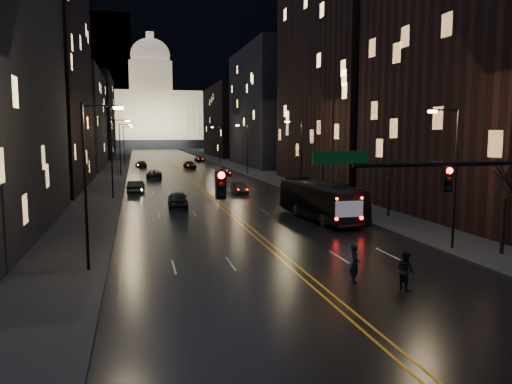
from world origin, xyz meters
TOP-DOWN VIEW (x-y plane):
  - ground at (0.00, 0.00)m, footprint 900.00×900.00m
  - road at (0.00, 130.00)m, footprint 20.00×320.00m
  - sidewalk_left at (-14.00, 130.00)m, footprint 8.00×320.00m
  - sidewalk_right at (14.00, 130.00)m, footprint 8.00×320.00m
  - center_line at (0.00, 130.00)m, footprint 0.62×320.00m
  - building_left_mid at (-21.00, 54.00)m, footprint 12.00×30.00m
  - building_left_far at (-21.00, 92.00)m, footprint 12.00×34.00m
  - building_left_dist at (-21.00, 140.00)m, footprint 12.00×40.00m
  - building_right_near at (21.00, 20.00)m, footprint 12.00×26.00m
  - building_right_tall at (21.00, 50.00)m, footprint 12.00×30.00m
  - building_right_mid at (21.00, 92.00)m, footprint 12.00×34.00m
  - building_right_dist at (21.00, 140.00)m, footprint 12.00×40.00m
  - mountain_ridge at (40.00, 380.00)m, footprint 520.00×60.00m
  - capitol at (0.00, 250.00)m, footprint 90.00×50.00m
  - traffic_signal at (5.91, -0.00)m, footprint 17.29×0.45m
  - streetlamp_right_near at (10.81, 10.00)m, footprint 2.13×0.25m
  - streetlamp_left_near at (-10.81, 10.00)m, footprint 2.13×0.25m
  - streetlamp_right_mid at (10.81, 40.00)m, footprint 2.13×0.25m
  - streetlamp_left_mid at (-10.81, 40.00)m, footprint 2.13×0.25m
  - streetlamp_right_far at (10.81, 70.00)m, footprint 2.13×0.25m
  - streetlamp_left_far at (-10.81, 70.00)m, footprint 2.13×0.25m
  - streetlamp_right_dist at (10.81, 100.00)m, footprint 2.13×0.25m
  - streetlamp_left_dist at (-10.81, 100.00)m, footprint 2.13×0.25m
  - tree_right_near at (13.00, 8.00)m, footprint 2.40×2.40m
  - tree_right_mid at (13.00, 22.00)m, footprint 2.40×2.40m
  - tree_right_far at (13.00, 38.00)m, footprint 2.40×2.40m
  - bus at (6.88, 22.64)m, footprint 3.90×12.19m
  - oncoming_car_a at (-4.43, 32.61)m, footprint 2.09×4.88m
  - oncoming_car_b at (-8.50, 45.18)m, footprint 2.20×5.00m
  - oncoming_car_c at (-5.62, 65.06)m, footprint 2.72×5.38m
  - oncoming_car_d at (-7.40, 92.55)m, footprint 2.62×5.24m
  - receding_car_a at (3.79, 42.15)m, footprint 1.59×4.42m
  - receding_car_b at (6.29, 66.94)m, footprint 1.79×4.25m
  - receding_car_c at (2.50, 87.66)m, footprint 2.53×5.24m
  - receding_car_d at (7.65, 112.33)m, footprint 2.43×4.69m
  - pedestrian_a at (2.01, 5.00)m, footprint 0.62×0.80m
  - pedestrian_b at (3.89, 3.47)m, footprint 0.66×0.98m

SIDE VIEW (x-z plane):
  - ground at x=0.00m, z-range 0.00..0.00m
  - road at x=0.00m, z-range 0.00..0.02m
  - center_line at x=0.00m, z-range 0.02..0.03m
  - sidewalk_left at x=-14.00m, z-range 0.00..0.16m
  - sidewalk_right at x=14.00m, z-range 0.00..0.16m
  - receding_car_d at x=7.65m, z-range 0.00..1.26m
  - receding_car_b at x=6.29m, z-range 0.00..1.43m
  - receding_car_a at x=3.79m, z-range 0.00..1.45m
  - oncoming_car_c at x=-5.62m, z-range 0.00..1.46m
  - oncoming_car_d at x=-7.40m, z-range 0.00..1.46m
  - receding_car_c at x=2.50m, z-range 0.00..1.47m
  - oncoming_car_b at x=-8.50m, z-range 0.00..1.60m
  - oncoming_car_a at x=-4.43m, z-range 0.00..1.64m
  - pedestrian_b at x=3.89m, z-range 0.00..1.86m
  - pedestrian_a at x=2.01m, z-range 0.00..1.95m
  - bus at x=6.88m, z-range 0.00..3.34m
  - tree_right_near at x=13.00m, z-range 1.20..7.85m
  - tree_right_mid at x=13.00m, z-range 1.20..7.85m
  - tree_right_far at x=13.00m, z-range 1.20..7.85m
  - streetlamp_right_near at x=10.81m, z-range 0.58..9.58m
  - streetlamp_left_near at x=-10.81m, z-range 0.58..9.58m
  - streetlamp_right_mid at x=10.81m, z-range 0.58..9.58m
  - streetlamp_left_mid at x=-10.81m, z-range 0.58..9.58m
  - streetlamp_right_far at x=10.81m, z-range 0.58..9.58m
  - streetlamp_left_far at x=-10.81m, z-range 0.58..9.58m
  - streetlamp_right_dist at x=10.81m, z-range 0.58..9.58m
  - streetlamp_left_dist at x=-10.81m, z-range 0.58..9.58m
  - traffic_signal at x=5.91m, z-range 1.60..8.60m
  - building_left_far at x=-21.00m, z-range 0.00..20.00m
  - building_right_dist at x=21.00m, z-range 0.00..22.00m
  - building_left_dist at x=-21.00m, z-range 0.00..24.00m
  - building_right_near at x=21.00m, z-range 0.00..24.00m
  - building_right_mid at x=21.00m, z-range 0.00..26.00m
  - building_left_mid at x=-21.00m, z-range 0.00..28.00m
  - capitol at x=0.00m, z-range -12.10..46.40m
  - building_right_tall at x=21.00m, z-range 0.00..38.00m
  - mountain_ridge at x=40.00m, z-range 0.00..130.00m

